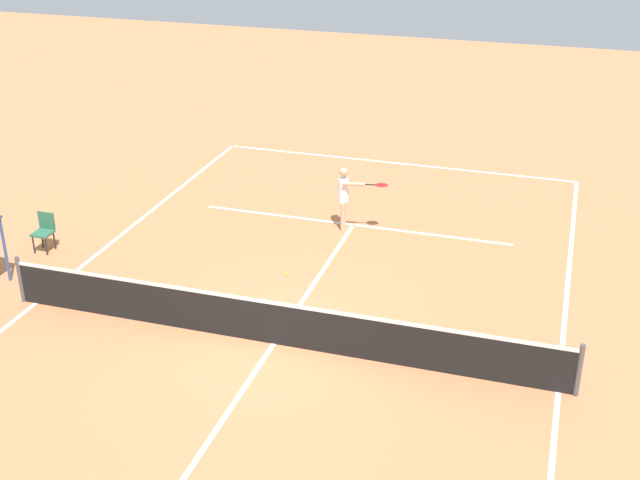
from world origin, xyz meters
name	(u,v)px	position (x,y,z in m)	size (l,w,h in m)	color
ground_plane	(274,344)	(0.00, 0.00, 0.00)	(60.00, 60.00, 0.00)	#D37A4C
court_lines	(274,343)	(0.00, 0.00, 0.00)	(11.12, 22.12, 0.01)	white
tennis_net	(273,322)	(0.00, 0.00, 0.50)	(11.72, 0.10, 1.07)	#4C4C51
player_serving	(345,193)	(0.14, -5.71, 1.01)	(1.31, 0.45, 1.70)	#D8A884
tennis_ball	(287,274)	(0.72, -2.84, 0.03)	(0.07, 0.07, 0.07)	#CCE033
courtside_chair_mid	(44,230)	(6.81, -2.37, 0.53)	(0.44, 0.46, 0.95)	#262626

